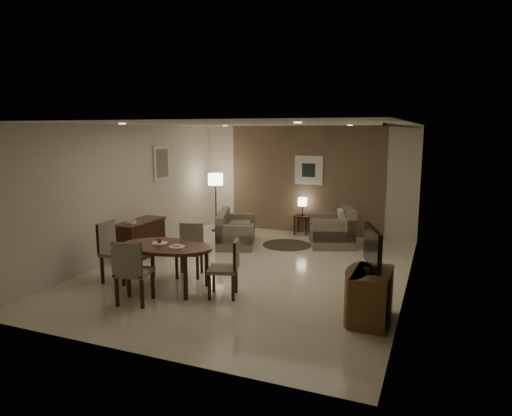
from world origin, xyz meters
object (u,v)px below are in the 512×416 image
at_px(console_desk, 141,239).
at_px(floor_lamp, 216,202).
at_px(chair_near, 134,271).
at_px(tv_cabinet, 372,296).
at_px(dining_table, 168,267).
at_px(armchair, 332,227).
at_px(chair_far, 189,251).
at_px(chair_left, 119,252).
at_px(sofa, 236,228).
at_px(side_table, 302,225).
at_px(chair_right, 223,268).

bearing_deg(console_desk, floor_lamp, 83.36).
bearing_deg(chair_near, tv_cabinet, 179.09).
bearing_deg(dining_table, armchair, 63.89).
bearing_deg(floor_lamp, chair_far, -70.25).
xyz_separation_m(dining_table, chair_far, (-0.00, 0.69, 0.10)).
distance_m(chair_near, chair_far, 1.43).
relative_size(tv_cabinet, dining_table, 0.58).
bearing_deg(floor_lamp, dining_table, -73.27).
distance_m(tv_cabinet, chair_near, 3.48).
bearing_deg(armchair, chair_left, -57.04).
xyz_separation_m(sofa, side_table, (1.13, 1.52, -0.13)).
distance_m(dining_table, chair_right, 1.01).
relative_size(sofa, floor_lamp, 1.05).
distance_m(dining_table, chair_near, 0.75).
distance_m(dining_table, armchair, 4.24).
height_order(chair_far, side_table, chair_far).
xyz_separation_m(dining_table, sofa, (-0.21, 3.17, 0.00)).
height_order(dining_table, armchair, armchair).
relative_size(chair_near, chair_left, 0.96).
bearing_deg(chair_right, chair_left, -107.12).
relative_size(chair_right, sofa, 0.58).
bearing_deg(tv_cabinet, console_desk, 162.95).
bearing_deg(console_desk, chair_right, -28.92).
bearing_deg(chair_right, floor_lamp, -168.73).
bearing_deg(chair_left, floor_lamp, -0.99).
bearing_deg(console_desk, chair_near, -55.78).
height_order(chair_far, floor_lamp, floor_lamp).
height_order(armchair, floor_lamp, floor_lamp).
distance_m(tv_cabinet, side_table, 5.32).
xyz_separation_m(chair_far, side_table, (0.92, 4.00, -0.22)).
height_order(chair_near, side_table, chair_near).
distance_m(dining_table, chair_left, 1.00).
distance_m(chair_far, chair_left, 1.20).
relative_size(dining_table, chair_right, 1.71).
bearing_deg(chair_far, chair_near, -112.19).
relative_size(tv_cabinet, sofa, 0.57).
distance_m(chair_near, floor_lamp, 5.08).
bearing_deg(dining_table, console_desk, 137.79).
xyz_separation_m(chair_near, chair_left, (-0.87, 0.74, 0.02)).
bearing_deg(chair_left, chair_far, -59.97).
relative_size(console_desk, chair_left, 1.17).
bearing_deg(floor_lamp, chair_near, -76.87).
bearing_deg(console_desk, tv_cabinet, -17.05).
relative_size(console_desk, sofa, 0.76).
distance_m(console_desk, chair_far, 1.76).
bearing_deg(floor_lamp, chair_left, -86.22).
relative_size(tv_cabinet, floor_lamp, 0.60).
relative_size(chair_near, chair_right, 1.08).
bearing_deg(armchair, tv_cabinet, 0.25).
bearing_deg(side_table, chair_far, -102.90).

